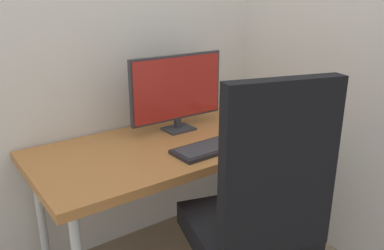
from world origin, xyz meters
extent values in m
cube|color=silver|center=(0.00, 0.39, 1.40)|extent=(2.82, 0.04, 2.80)
cube|color=silver|center=(0.81, -0.18, 1.40)|extent=(0.04, 1.98, 2.80)
cube|color=#B27038|center=(0.00, 0.00, 0.71)|extent=(1.56, 0.72, 0.04)
cylinder|color=silver|center=(0.70, -0.28, 0.34)|extent=(0.04, 0.04, 0.69)
cylinder|color=silver|center=(-0.70, 0.28, 0.34)|extent=(0.04, 0.04, 0.69)
cylinder|color=silver|center=(0.70, 0.28, 0.34)|extent=(0.04, 0.04, 0.69)
cube|color=black|center=(-0.02, -0.55, 0.48)|extent=(0.62, 0.59, 0.11)
cube|color=black|center=(-0.09, -0.77, 0.87)|extent=(0.45, 0.20, 0.68)
cube|color=#333338|center=(0.08, 0.14, 0.74)|extent=(0.17, 0.13, 0.01)
cube|color=#333338|center=(0.08, 0.15, 0.78)|extent=(0.04, 0.02, 0.06)
cube|color=#333338|center=(0.08, 0.15, 0.98)|extent=(0.59, 0.02, 0.37)
cube|color=#B2261E|center=(0.08, 0.14, 0.98)|extent=(0.56, 0.01, 0.34)
cube|color=black|center=(0.04, -0.20, 0.74)|extent=(0.39, 0.18, 0.02)
cube|color=#333338|center=(0.04, -0.20, 0.75)|extent=(0.36, 0.15, 0.00)
ellipsoid|color=black|center=(0.42, -0.16, 0.75)|extent=(0.08, 0.11, 0.04)
cylinder|color=slate|center=(0.57, 0.07, 0.78)|extent=(0.09, 0.09, 0.11)
cylinder|color=#B2B5BA|center=(0.56, 0.07, 0.85)|extent=(0.02, 0.01, 0.13)
cylinder|color=#B2B5BA|center=(0.57, 0.07, 0.85)|extent=(0.02, 0.01, 0.13)
torus|color=red|center=(0.57, 0.07, 0.79)|extent=(0.03, 0.04, 0.01)
cylinder|color=#3FAD59|center=(0.57, 0.05, 0.83)|extent=(0.02, 0.02, 0.13)
cylinder|color=red|center=(0.55, 0.07, 0.83)|extent=(0.01, 0.01, 0.14)
cube|color=silver|center=(0.59, -0.19, 0.74)|extent=(0.20, 0.20, 0.03)
camera|label=1|loc=(-1.10, -1.63, 1.49)|focal=36.71mm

